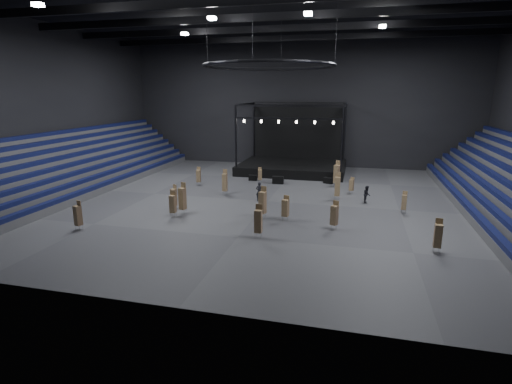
% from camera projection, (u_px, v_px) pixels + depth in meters
% --- Properties ---
extents(floor, '(50.00, 50.00, 0.00)m').
position_uv_depth(floor, '(268.00, 201.00, 40.01)').
color(floor, '#454547').
rests_on(floor, ground).
extents(ceiling, '(50.00, 42.00, 0.20)m').
position_uv_depth(ceiling, '(269.00, 7.00, 35.60)').
color(ceiling, black).
rests_on(ceiling, wall_back).
extents(wall_back, '(50.00, 0.20, 18.00)m').
position_uv_depth(wall_back, '(300.00, 104.00, 57.55)').
color(wall_back, black).
rests_on(wall_back, ground).
extents(wall_front, '(50.00, 0.20, 18.00)m').
position_uv_depth(wall_front, '(169.00, 130.00, 18.06)').
color(wall_front, black).
rests_on(wall_front, ground).
extents(wall_left, '(0.20, 42.00, 18.00)m').
position_uv_depth(wall_left, '(46.00, 107.00, 43.71)').
color(wall_left, black).
rests_on(wall_left, ground).
extents(bleachers_left, '(7.20, 40.00, 6.40)m').
position_uv_depth(bleachers_left, '(70.00, 173.00, 45.00)').
color(bleachers_left, '#4F4F52').
rests_on(bleachers_left, floor).
extents(stage, '(14.00, 10.00, 9.20)m').
position_uv_depth(stage, '(293.00, 161.00, 54.92)').
color(stage, black).
rests_on(stage, floor).
extents(truss_ring, '(12.30, 12.30, 5.15)m').
position_uv_depth(truss_ring, '(269.00, 66.00, 36.83)').
color(truss_ring, black).
rests_on(truss_ring, ceiling).
extents(roof_girders, '(49.00, 30.35, 0.70)m').
position_uv_depth(roof_girders, '(269.00, 17.00, 35.80)').
color(roof_girders, black).
rests_on(roof_girders, ceiling).
extents(floodlights, '(28.60, 16.60, 0.25)m').
position_uv_depth(floodlights, '(259.00, 16.00, 32.18)').
color(floodlights, white).
rests_on(floodlights, roof_girders).
extents(flight_case_left, '(1.06, 0.58, 0.68)m').
position_uv_depth(flight_case_left, '(253.00, 178.00, 49.26)').
color(flight_case_left, black).
rests_on(flight_case_left, floor).
extents(flight_case_mid, '(1.38, 0.78, 0.88)m').
position_uv_depth(flight_case_mid, '(278.00, 180.00, 47.56)').
color(flight_case_mid, black).
rests_on(flight_case_mid, floor).
extents(flight_case_right, '(1.19, 0.91, 0.71)m').
position_uv_depth(flight_case_right, '(328.00, 181.00, 47.64)').
color(flight_case_right, black).
rests_on(flight_case_right, floor).
extents(chair_stack_0, '(0.55, 0.55, 1.85)m').
position_uv_depth(chair_stack_0, '(260.00, 175.00, 47.95)').
color(chair_stack_0, silver).
rests_on(chair_stack_0, floor).
extents(chair_stack_1, '(0.52, 0.52, 2.41)m').
position_uv_depth(chair_stack_1, '(438.00, 235.00, 26.96)').
color(chair_stack_1, silver).
rests_on(chair_stack_1, floor).
extents(chair_stack_2, '(0.49, 0.49, 2.02)m').
position_uv_depth(chair_stack_2, '(404.00, 202.00, 35.85)').
color(chair_stack_2, silver).
rests_on(chair_stack_2, floor).
extents(chair_stack_3, '(0.55, 0.55, 1.80)m').
position_uv_depth(chair_stack_3, '(352.00, 185.00, 42.71)').
color(chair_stack_3, silver).
rests_on(chair_stack_3, floor).
extents(chair_stack_4, '(0.51, 0.51, 2.16)m').
position_uv_depth(chair_stack_4, '(199.00, 176.00, 46.64)').
color(chair_stack_4, silver).
rests_on(chair_stack_4, floor).
extents(chair_stack_5, '(0.50, 0.50, 2.73)m').
position_uv_depth(chair_stack_5, '(225.00, 182.00, 42.27)').
color(chair_stack_5, silver).
rests_on(chair_stack_5, floor).
extents(chair_stack_6, '(0.60, 0.60, 2.38)m').
position_uv_depth(chair_stack_6, '(78.00, 215.00, 31.44)').
color(chair_stack_6, silver).
rests_on(chair_stack_6, floor).
extents(chair_stack_7, '(0.52, 0.52, 2.31)m').
position_uv_depth(chair_stack_7, '(173.00, 203.00, 34.74)').
color(chair_stack_7, silver).
rests_on(chair_stack_7, floor).
extents(chair_stack_8, '(0.72, 0.72, 3.07)m').
position_uv_depth(chair_stack_8, '(337.00, 174.00, 45.67)').
color(chair_stack_8, silver).
rests_on(chair_stack_8, floor).
extents(chair_stack_9, '(0.59, 0.59, 2.36)m').
position_uv_depth(chair_stack_9, '(174.00, 197.00, 36.93)').
color(chair_stack_9, silver).
rests_on(chair_stack_9, floor).
extents(chair_stack_10, '(0.53, 0.53, 2.84)m').
position_uv_depth(chair_stack_10, '(337.00, 186.00, 40.17)').
color(chair_stack_10, silver).
rests_on(chair_stack_10, floor).
extents(chair_stack_11, '(0.66, 0.66, 2.82)m').
position_uv_depth(chair_stack_11, '(263.00, 202.00, 34.34)').
color(chair_stack_11, silver).
rests_on(chair_stack_11, floor).
extents(chair_stack_12, '(0.61, 0.61, 2.21)m').
position_uv_depth(chair_stack_12, '(285.00, 207.00, 33.67)').
color(chair_stack_12, silver).
rests_on(chair_stack_12, floor).
extents(chair_stack_13, '(0.64, 0.64, 2.87)m').
position_uv_depth(chair_stack_13, '(182.00, 198.00, 35.55)').
color(chair_stack_13, silver).
rests_on(chair_stack_13, floor).
extents(chair_stack_14, '(0.65, 0.65, 2.35)m').
position_uv_depth(chair_stack_14, '(334.00, 215.00, 31.52)').
color(chair_stack_14, silver).
rests_on(chair_stack_14, floor).
extents(chair_stack_15, '(0.53, 0.53, 2.60)m').
position_uv_depth(chair_stack_15, '(258.00, 221.00, 29.70)').
color(chair_stack_15, silver).
rests_on(chair_stack_15, floor).
extents(man_center, '(0.72, 0.49, 1.95)m').
position_uv_depth(man_center, '(259.00, 192.00, 39.82)').
color(man_center, black).
rests_on(man_center, floor).
extents(crew_member, '(0.67, 0.84, 1.69)m').
position_uv_depth(crew_member, '(367.00, 194.00, 39.33)').
color(crew_member, black).
rests_on(crew_member, floor).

